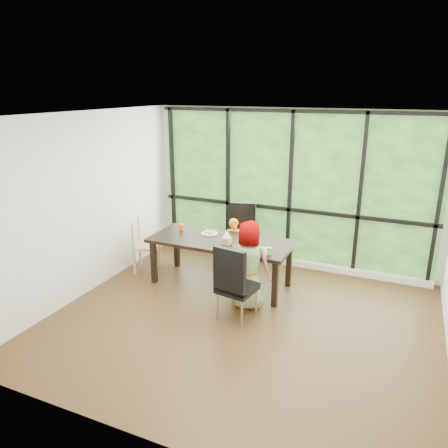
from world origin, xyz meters
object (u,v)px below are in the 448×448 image
(child_older, at_px, (248,265))
(tissue_box, at_px, (227,241))
(dining_table, at_px, (221,262))
(chair_interior_leather, at_px, (237,282))
(chair_end_beech, at_px, (146,246))
(green_cup, at_px, (269,251))
(child_toddler, at_px, (234,245))
(plate_far, at_px, (209,233))
(plate_near, at_px, (254,250))
(chair_window_leather, at_px, (241,235))
(orange_cup, at_px, (181,227))

(child_older, distance_m, tissue_box, 0.65)
(dining_table, xyz_separation_m, chair_interior_leather, (0.64, -0.91, 0.17))
(chair_end_beech, relative_size, green_cup, 8.43)
(child_toddler, bearing_deg, plate_far, -147.13)
(chair_interior_leather, bearing_deg, plate_near, -80.23)
(chair_interior_leather, relative_size, plate_far, 4.05)
(chair_window_leather, xyz_separation_m, orange_cup, (-0.79, -0.72, 0.27))
(chair_window_leather, height_order, green_cup, chair_window_leather)
(tissue_box, bearing_deg, dining_table, 139.30)
(child_toddler, distance_m, orange_cup, 0.95)
(chair_window_leather, height_order, tissue_box, chair_window_leather)
(dining_table, height_order, chair_window_leather, chair_window_leather)
(plate_near, bearing_deg, child_older, -87.10)
(child_older, relative_size, tissue_box, 10.42)
(child_older, distance_m, plate_near, 0.31)
(child_toddler, height_order, tissue_box, child_toddler)
(chair_window_leather, relative_size, chair_end_beech, 1.20)
(child_toddler, height_order, orange_cup, child_toddler)
(dining_table, relative_size, plate_far, 8.30)
(chair_end_beech, bearing_deg, chair_interior_leather, -132.67)
(dining_table, bearing_deg, plate_near, -19.94)
(plate_far, relative_size, tissue_box, 2.17)
(dining_table, relative_size, plate_near, 10.61)
(child_toddler, height_order, green_cup, child_toddler)
(chair_end_beech, distance_m, child_older, 2.10)
(chair_window_leather, relative_size, plate_near, 5.17)
(chair_window_leather, height_order, chair_interior_leather, same)
(dining_table, bearing_deg, orange_cup, 167.90)
(plate_far, distance_m, green_cup, 1.26)
(child_toddler, height_order, plate_far, child_toddler)
(plate_near, bearing_deg, child_toddler, 128.88)
(chair_end_beech, distance_m, plate_near, 2.05)
(orange_cup, bearing_deg, chair_interior_leather, -36.89)
(dining_table, xyz_separation_m, orange_cup, (-0.79, 0.17, 0.43))
(chair_end_beech, relative_size, orange_cup, 8.14)
(chair_end_beech, bearing_deg, green_cup, -115.57)
(child_toddler, distance_m, green_cup, 1.26)
(child_toddler, height_order, plate_near, child_toddler)
(dining_table, relative_size, chair_end_beech, 2.46)
(orange_cup, bearing_deg, chair_end_beech, -162.01)
(orange_cup, xyz_separation_m, tissue_box, (0.95, -0.31, -0.00))
(plate_far, bearing_deg, chair_end_beech, -168.94)
(dining_table, height_order, chair_interior_leather, chair_interior_leather)
(child_toddler, bearing_deg, green_cup, -63.25)
(chair_interior_leather, xyz_separation_m, child_older, (0.01, 0.38, 0.10))
(dining_table, distance_m, child_toddler, 0.57)
(plate_near, relative_size, green_cup, 1.96)
(dining_table, bearing_deg, chair_window_leather, 90.24)
(dining_table, distance_m, plate_near, 0.78)
(chair_window_leather, relative_size, plate_far, 4.05)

